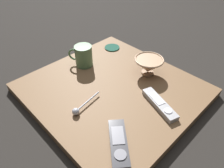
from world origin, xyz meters
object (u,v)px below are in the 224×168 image
(coffee_mug, at_px, (83,56))
(tv_remote_near, at_px, (119,143))
(cereal_bowl, at_px, (148,65))
(teaspoon, at_px, (78,110))
(drink_coaster, at_px, (112,48))
(tv_remote_far, at_px, (160,104))

(coffee_mug, bearing_deg, tv_remote_near, 64.70)
(cereal_bowl, xyz_separation_m, coffee_mug, (0.17, -0.26, 0.01))
(teaspoon, distance_m, drink_coaster, 0.49)
(drink_coaster, bearing_deg, tv_remote_near, 47.55)
(coffee_mug, height_order, tv_remote_near, coffee_mug)
(coffee_mug, height_order, drink_coaster, coffee_mug)
(cereal_bowl, relative_size, coffee_mug, 1.25)
(teaspoon, distance_m, tv_remote_far, 0.31)
(coffee_mug, distance_m, tv_remote_far, 0.42)
(tv_remote_near, bearing_deg, coffee_mug, -115.30)
(coffee_mug, height_order, teaspoon, coffee_mug)
(drink_coaster, bearing_deg, coffee_mug, 5.43)
(tv_remote_far, bearing_deg, cereal_bowl, -129.50)
(teaspoon, relative_size, tv_remote_far, 0.78)
(cereal_bowl, height_order, coffee_mug, coffee_mug)
(teaspoon, height_order, tv_remote_far, teaspoon)
(tv_remote_near, relative_size, drink_coaster, 2.09)
(cereal_bowl, xyz_separation_m, tv_remote_near, (0.37, 0.18, -0.03))
(cereal_bowl, height_order, drink_coaster, cereal_bowl)
(cereal_bowl, relative_size, tv_remote_far, 0.72)
(cereal_bowl, distance_m, drink_coaster, 0.28)
(cereal_bowl, height_order, teaspoon, cereal_bowl)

